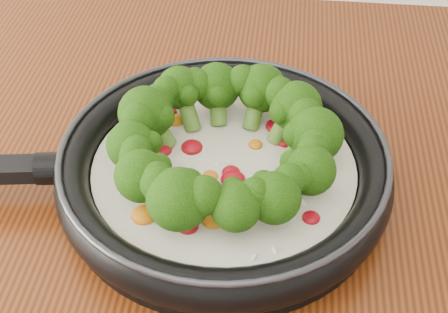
# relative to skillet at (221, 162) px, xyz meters

# --- Properties ---
(skillet) EXTENTS (0.59, 0.41, 0.11)m
(skillet) POSITION_rel_skillet_xyz_m (0.00, 0.00, 0.00)
(skillet) COLOR black
(skillet) RESTS_ON counter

